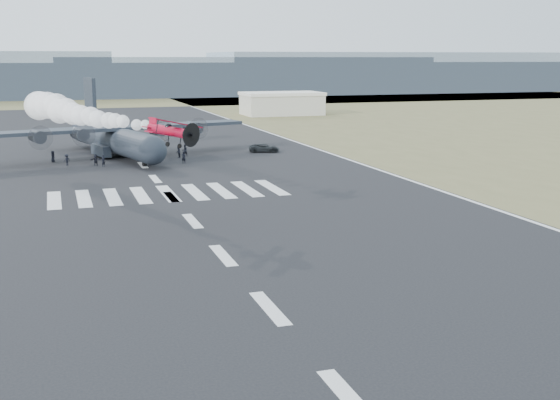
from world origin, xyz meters
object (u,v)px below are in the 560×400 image
crew_b (178,152)px  aerobatic_biplane (171,131)px  crew_c (67,160)px  crew_h (185,150)px  hangar_right (282,103)px  crew_a (103,161)px  support_vehicle (264,148)px  crew_d (146,152)px  crew_e (53,156)px  transport_aircraft (115,137)px  crew_g (184,157)px  crew_f (96,160)px

crew_b → aerobatic_biplane: bearing=20.0°
crew_c → crew_h: (17.26, 3.90, 0.15)m
hangar_right → crew_a: bearing=-123.4°
support_vehicle → crew_d: bearing=109.4°
crew_a → crew_e: bearing=95.6°
transport_aircraft → crew_e: size_ratio=24.60×
hangar_right → crew_g: hangar_right is taller
crew_b → crew_g: crew_b is taller
transport_aircraft → crew_h: (10.04, -3.21, -2.05)m
transport_aircraft → crew_a: transport_aircraft is taller
transport_aircraft → crew_c: transport_aircraft is taller
crew_a → crew_b: 12.58m
aerobatic_biplane → support_vehicle: (21.90, 44.51, -7.73)m
crew_a → crew_h: crew_h is taller
support_vehicle → crew_h: 12.96m
transport_aircraft → crew_a: 10.41m
support_vehicle → crew_b: size_ratio=2.77×
crew_b → crew_g: size_ratio=1.03×
crew_b → crew_g: (-0.24, -5.78, -0.02)m
transport_aircraft → crew_c: 10.37m
transport_aircraft → crew_c: bearing=-149.7°
crew_g → crew_h: 7.08m
crew_f → crew_g: crew_g is taller
crew_f → crew_a: bearing=-42.0°
crew_a → crew_d: bearing=6.4°
transport_aircraft → support_vehicle: bearing=-19.5°
crew_b → crew_h: (1.19, 1.15, 0.06)m
support_vehicle → crew_g: size_ratio=2.85×
crew_b → crew_d: 4.76m
crew_d → crew_e: crew_d is taller
hangar_right → transport_aircraft: 83.63m
crew_e → aerobatic_biplane: bearing=-140.8°
support_vehicle → crew_g: bearing=134.9°
crew_f → crew_h: crew_h is taller
crew_d → crew_g: 8.12m
transport_aircraft → crew_g: transport_aircraft is taller
aerobatic_biplane → crew_d: bearing=67.6°
crew_e → crew_f: (5.63, -5.63, -0.02)m
support_vehicle → crew_h: crew_h is taller
crew_h → crew_g: bearing=57.5°
support_vehicle → crew_e: 32.01m
support_vehicle → crew_b: 14.28m
aerobatic_biplane → crew_e: aerobatic_biplane is taller
support_vehicle → hangar_right: bearing=-4.6°
crew_f → crew_h: (13.46, 5.43, 0.14)m
crew_e → support_vehicle: bearing=-62.2°
aerobatic_biplane → crew_b: aerobatic_biplane is taller
aerobatic_biplane → crew_h: 44.96m
crew_b → transport_aircraft: bearing=-85.8°
aerobatic_biplane → transport_aircraft: 46.95m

